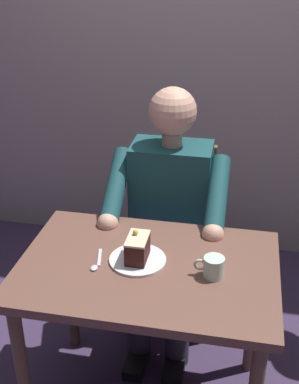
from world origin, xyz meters
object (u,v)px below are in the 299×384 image
(chair, at_px, (173,227))
(dining_table, at_px, (148,286))
(seated_person, at_px, (168,218))
(coffee_cup, at_px, (213,267))
(dessert_spoon, at_px, (97,263))
(cake_slice, at_px, (137,248))

(chair, bearing_deg, dining_table, 90.00)
(seated_person, height_order, coffee_cup, seated_person)
(seated_person, relative_size, dessert_spoon, 8.57)
(dining_table, bearing_deg, cake_slice, -22.75)
(dessert_spoon, bearing_deg, chair, -105.36)
(dining_table, relative_size, chair, 1.07)
(dining_table, xyz_separation_m, cake_slice, (0.04, -0.02, 0.16))
(chair, bearing_deg, coffee_cup, 109.93)
(dessert_spoon, bearing_deg, dining_table, -170.25)
(chair, distance_m, dessert_spoon, 0.73)
(dining_table, height_order, coffee_cup, coffee_cup)
(cake_slice, distance_m, dessert_spoon, 0.16)
(seated_person, xyz_separation_m, cake_slice, (0.04, 0.45, 0.12))
(seated_person, bearing_deg, dining_table, 90.00)
(chair, height_order, dessert_spoon, chair)
(chair, height_order, coffee_cup, chair)
(chair, distance_m, seated_person, 0.23)
(chair, bearing_deg, dessert_spoon, 74.64)
(dessert_spoon, bearing_deg, coffee_cup, -178.76)
(coffee_cup, bearing_deg, chair, -70.07)
(seated_person, relative_size, coffee_cup, 11.17)
(dining_table, height_order, seated_person, seated_person)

